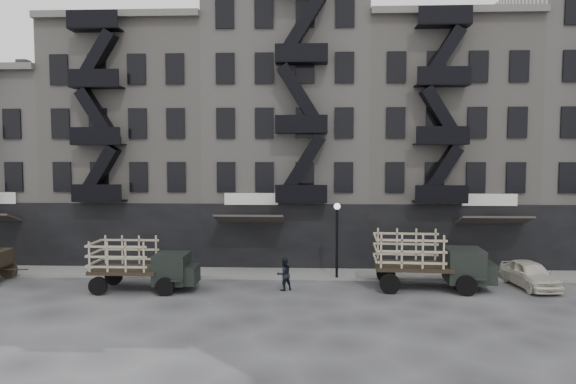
{
  "coord_description": "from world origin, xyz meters",
  "views": [
    {
      "loc": [
        1.53,
        -25.46,
        6.84
      ],
      "look_at": [
        0.24,
        4.0,
        4.78
      ],
      "focal_mm": 32.0,
      "sensor_mm": 36.0,
      "label": 1
    }
  ],
  "objects_px": {
    "stake_truck_east": "(429,256)",
    "pedestrian_mid": "(284,274)",
    "car_east": "(530,274)",
    "stake_truck_west": "(141,261)"
  },
  "relations": [
    {
      "from": "stake_truck_east",
      "to": "pedestrian_mid",
      "type": "xyz_separation_m",
      "value": [
        -7.44,
        -0.56,
        -0.87
      ]
    },
    {
      "from": "car_east",
      "to": "pedestrian_mid",
      "type": "xyz_separation_m",
      "value": [
        -12.8,
        -1.17,
        0.13
      ]
    },
    {
      "from": "stake_truck_east",
      "to": "pedestrian_mid",
      "type": "distance_m",
      "value": 7.51
    },
    {
      "from": "stake_truck_west",
      "to": "stake_truck_east",
      "type": "height_order",
      "value": "stake_truck_east"
    },
    {
      "from": "pedestrian_mid",
      "to": "stake_truck_west",
      "type": "bearing_deg",
      "value": -29.71
    },
    {
      "from": "car_east",
      "to": "stake_truck_west",
      "type": "bearing_deg",
      "value": 177.89
    },
    {
      "from": "stake_truck_east",
      "to": "stake_truck_west",
      "type": "bearing_deg",
      "value": -173.31
    },
    {
      "from": "stake_truck_west",
      "to": "car_east",
      "type": "bearing_deg",
      "value": 4.18
    },
    {
      "from": "stake_truck_east",
      "to": "car_east",
      "type": "height_order",
      "value": "stake_truck_east"
    },
    {
      "from": "stake_truck_east",
      "to": "car_east",
      "type": "xyz_separation_m",
      "value": [
        5.36,
        0.6,
        -1.0
      ]
    }
  ]
}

